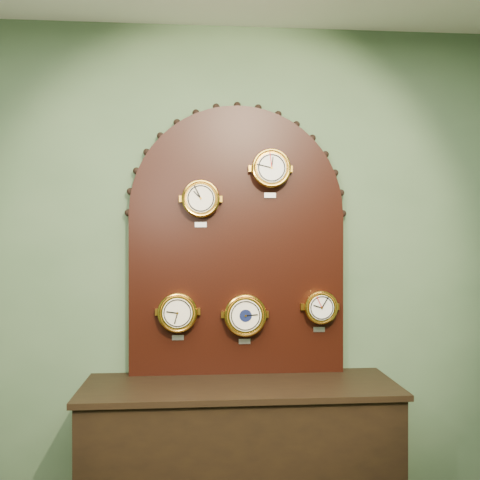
{
  "coord_description": "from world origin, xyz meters",
  "views": [
    {
      "loc": [
        -0.21,
        -0.47,
        1.6
      ],
      "look_at": [
        0.0,
        2.25,
        1.58
      ],
      "focal_mm": 39.03,
      "sensor_mm": 36.0,
      "label": 1
    }
  ],
  "objects": [
    {
      "name": "wall_back",
      "position": [
        0.0,
        2.5,
        1.4
      ],
      "size": [
        4.0,
        0.0,
        4.0
      ],
      "primitive_type": "plane",
      "rotation": [
        1.57,
        0.0,
        0.0
      ],
      "color": "#496545",
      "rests_on": "ground"
    },
    {
      "name": "shop_counter",
      "position": [
        0.0,
        2.23,
        0.4
      ],
      "size": [
        1.6,
        0.5,
        0.8
      ],
      "primitive_type": "cube",
      "color": "black",
      "rests_on": "ground_plane"
    },
    {
      "name": "display_board",
      "position": [
        0.0,
        2.45,
        1.63
      ],
      "size": [
        1.26,
        0.06,
        1.53
      ],
      "color": "black",
      "rests_on": "shop_counter"
    },
    {
      "name": "roman_clock",
      "position": [
        -0.21,
        2.38,
        1.8
      ],
      "size": [
        0.21,
        0.08,
        0.26
      ],
      "color": "gold",
      "rests_on": "display_board"
    },
    {
      "name": "arabic_clock",
      "position": [
        0.18,
        2.38,
        1.97
      ],
      "size": [
        0.22,
        0.08,
        0.27
      ],
      "color": "gold",
      "rests_on": "display_board"
    },
    {
      "name": "hygrometer",
      "position": [
        -0.33,
        2.38,
        1.18
      ],
      "size": [
        0.22,
        0.08,
        0.27
      ],
      "color": "gold",
      "rests_on": "display_board"
    },
    {
      "name": "barometer",
      "position": [
        0.04,
        2.38,
        1.17
      ],
      "size": [
        0.23,
        0.08,
        0.28
      ],
      "color": "gold",
      "rests_on": "display_board"
    },
    {
      "name": "tide_clock",
      "position": [
        0.46,
        2.38,
        1.2
      ],
      "size": [
        0.19,
        0.08,
        0.24
      ],
      "color": "gold",
      "rests_on": "display_board"
    }
  ]
}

